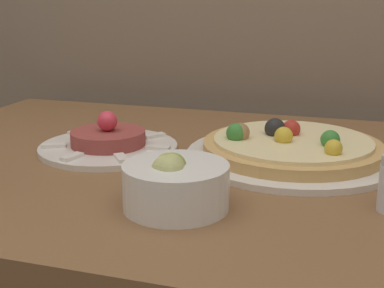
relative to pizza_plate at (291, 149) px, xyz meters
name	(u,v)px	position (x,y,z in m)	size (l,w,h in m)	color
dining_table	(197,229)	(-0.14, -0.06, -0.14)	(1.13, 0.76, 0.79)	brown
pizza_plate	(291,149)	(0.00, 0.00, 0.00)	(0.35, 0.35, 0.06)	silver
tartare_plate	(108,143)	(-0.31, -0.05, 0.00)	(0.24, 0.24, 0.07)	silver
small_bowl	(175,183)	(-0.11, -0.25, 0.02)	(0.13, 0.13, 0.07)	white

